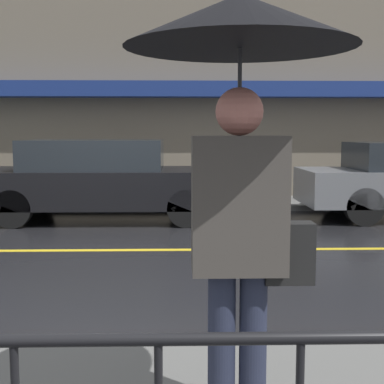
# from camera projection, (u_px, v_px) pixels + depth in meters

# --- Properties ---
(ground_plane) EXTENTS (80.00, 80.00, 0.00)m
(ground_plane) POSITION_uv_depth(u_px,v_px,m) (119.00, 250.00, 7.40)
(ground_plane) COLOR black
(sidewalk_far) EXTENTS (28.00, 1.72, 0.12)m
(sidewalk_far) POSITION_uv_depth(u_px,v_px,m) (141.00, 203.00, 11.85)
(sidewalk_far) COLOR #60605E
(sidewalk_far) RESTS_ON ground_plane
(lane_marking) EXTENTS (25.20, 0.12, 0.01)m
(lane_marking) POSITION_uv_depth(u_px,v_px,m) (119.00, 250.00, 7.40)
(lane_marking) COLOR gold
(lane_marking) RESTS_ON ground_plane
(building_storefront) EXTENTS (28.00, 0.85, 5.00)m
(building_storefront) POSITION_uv_depth(u_px,v_px,m) (143.00, 95.00, 12.55)
(building_storefront) COLOR #706656
(building_storefront) RESTS_ON ground_plane
(pedestrian) EXTENTS (1.10, 1.10, 2.15)m
(pedestrian) POSITION_uv_depth(u_px,v_px,m) (241.00, 89.00, 2.51)
(pedestrian) COLOR #23283D
(pedestrian) RESTS_ON sidewalk_near
(car_black) EXTENTS (4.77, 1.87, 1.49)m
(car_black) POSITION_uv_depth(u_px,v_px,m) (103.00, 179.00, 9.90)
(car_black) COLOR black
(car_black) RESTS_ON ground_plane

